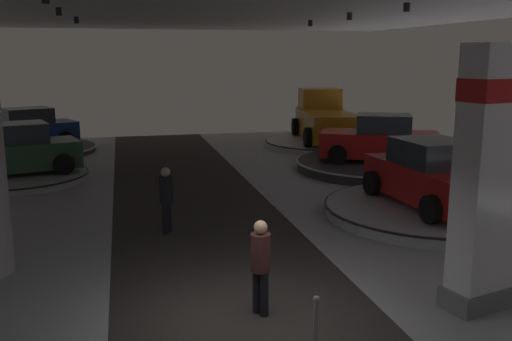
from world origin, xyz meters
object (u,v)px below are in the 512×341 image
(display_platform_mid_right, at_px, (431,210))
(visitor_walking_near, at_px, (166,196))
(display_platform_deep_right, at_px, (326,143))
(display_car_far_left, at_px, (14,151))
(pickup_truck_deep_right, at_px, (325,119))
(display_car_deep_left, at_px, (26,130))
(display_platform_far_left, at_px, (15,177))
(display_car_mid_right, at_px, (433,176))
(display_platform_far_right, at_px, (378,165))
(display_car_far_right, at_px, (380,140))
(brand_sign_pylon, at_px, (489,176))
(display_platform_deep_left, at_px, (27,149))
(visitor_walking_far, at_px, (261,262))

(display_platform_mid_right, distance_m, visitor_walking_near, 6.89)
(display_platform_deep_right, height_order, display_car_far_left, display_car_far_left)
(pickup_truck_deep_right, bearing_deg, display_car_deep_left, 175.15)
(display_car_deep_left, distance_m, display_platform_far_left, 6.14)
(display_platform_deep_right, distance_m, display_car_mid_right, 11.85)
(display_car_deep_left, bearing_deg, display_platform_mid_right, -48.05)
(display_platform_far_right, height_order, display_car_far_right, display_car_far_right)
(brand_sign_pylon, bearing_deg, pickup_truck_deep_right, 78.09)
(display_car_deep_left, height_order, display_platform_mid_right, display_car_deep_left)
(display_platform_deep_right, height_order, display_car_mid_right, display_car_mid_right)
(display_platform_far_right, height_order, display_car_far_left, display_car_far_left)
(display_platform_deep_left, relative_size, visitor_walking_far, 3.73)
(display_platform_far_left, bearing_deg, display_car_far_left, 16.48)
(display_platform_far_right, xyz_separation_m, display_car_mid_right, (-1.34, -5.94, 0.88))
(display_platform_deep_left, relative_size, pickup_truck_deep_right, 1.07)
(display_platform_far_left, xyz_separation_m, display_car_far_left, (0.03, 0.01, 0.87))
(display_car_mid_right, height_order, display_platform_far_left, display_car_mid_right)
(visitor_walking_near, bearing_deg, display_platform_far_left, 123.32)
(visitor_walking_far, bearing_deg, display_car_mid_right, 38.04)
(display_platform_deep_right, xyz_separation_m, display_car_far_left, (-12.81, -4.60, 0.86))
(display_platform_deep_left, bearing_deg, display_platform_far_right, -28.62)
(display_platform_deep_right, height_order, visitor_walking_far, visitor_walking_far)
(display_car_far_right, xyz_separation_m, pickup_truck_deep_right, (0.15, 6.11, 0.09))
(display_platform_far_right, height_order, pickup_truck_deep_right, pickup_truck_deep_right)
(brand_sign_pylon, bearing_deg, visitor_walking_near, 132.14)
(pickup_truck_deep_right, bearing_deg, display_platform_far_left, -159.09)
(display_platform_far_right, relative_size, display_platform_deep_right, 1.06)
(display_platform_far_right, relative_size, display_car_mid_right, 1.40)
(display_platform_far_left, bearing_deg, visitor_walking_far, -64.04)
(display_platform_deep_left, xyz_separation_m, display_platform_mid_right, (11.89, -13.19, 0.04))
(display_car_mid_right, bearing_deg, display_platform_far_right, 77.28)
(display_platform_deep_right, relative_size, display_platform_mid_right, 1.01)
(pickup_truck_deep_right, xyz_separation_m, display_platform_far_left, (-12.89, -4.93, -1.08))
(display_platform_mid_right, height_order, display_platform_far_left, display_platform_mid_right)
(display_car_deep_left, distance_m, visitor_walking_near, 13.89)
(display_car_far_right, height_order, display_car_mid_right, display_car_far_right)
(display_car_far_left, bearing_deg, display_platform_deep_right, 19.75)
(display_platform_deep_left, bearing_deg, brand_sign_pylon, -61.68)
(display_platform_far_right, bearing_deg, brand_sign_pylon, -107.32)
(display_car_far_right, relative_size, display_platform_mid_right, 0.82)
(display_platform_mid_right, bearing_deg, display_car_deep_left, 131.95)
(display_car_far_right, distance_m, visitor_walking_far, 12.60)
(display_car_deep_left, height_order, display_car_mid_right, display_car_mid_right)
(display_platform_mid_right, bearing_deg, display_car_far_left, 147.79)
(display_platform_far_left, bearing_deg, display_car_deep_left, 94.60)
(display_platform_deep_left, relative_size, visitor_walking_near, 3.73)
(brand_sign_pylon, height_order, display_platform_deep_left, brand_sign_pylon)
(brand_sign_pylon, height_order, display_car_far_left, brand_sign_pylon)
(display_car_deep_left, height_order, visitor_walking_far, display_car_deep_left)
(display_car_far_left, distance_m, visitor_walking_near, 8.24)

